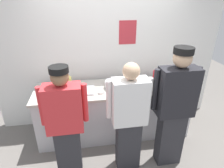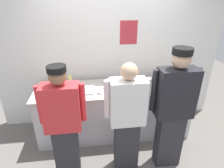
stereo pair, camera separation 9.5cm
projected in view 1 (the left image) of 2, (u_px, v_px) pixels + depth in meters
name	position (u px, v px, depth m)	size (l,w,h in m)	color
ground_plane	(118.00, 146.00, 3.16)	(9.00, 9.00, 0.00)	slate
wall_back	(109.00, 49.00, 3.36)	(4.05, 0.11, 2.82)	white
prep_counter	(114.00, 110.00, 3.32)	(2.58, 0.75, 0.90)	silver
chef_near_left	(65.00, 123.00, 2.35)	(0.58, 0.24, 1.59)	#2D2D33
chef_center	(129.00, 117.00, 2.48)	(0.59, 0.24, 1.59)	#2D2D33
chef_far_right	(174.00, 107.00, 2.51)	(0.63, 0.24, 1.75)	#2D2D33
plate_stack_front	(53.00, 95.00, 2.84)	(0.24, 0.24, 0.06)	white
plate_stack_rear	(159.00, 81.00, 3.29)	(0.21, 0.21, 0.06)	white
mixing_bowl_steel	(117.00, 84.00, 3.09)	(0.37, 0.37, 0.12)	#B7BABF
sheet_tray	(80.00, 91.00, 3.00)	(0.45, 0.32, 0.02)	#B7BABF
squeeze_bottle_primary	(70.00, 80.00, 3.19)	(0.06, 0.06, 0.18)	#E5E066
squeeze_bottle_secondary	(155.00, 74.00, 3.42)	(0.06, 0.06, 0.19)	red
ramekin_orange_sauce	(135.00, 82.00, 3.29)	(0.09, 0.09, 0.04)	white
ramekin_green_sauce	(143.00, 81.00, 3.29)	(0.10, 0.10, 0.04)	white
ramekin_red_sauce	(53.00, 86.00, 3.13)	(0.10, 0.10, 0.04)	white
ramekin_yellow_sauce	(101.00, 92.00, 2.93)	(0.10, 0.10, 0.04)	white
chefs_knife	(135.00, 90.00, 3.04)	(0.27, 0.03, 0.02)	#B7BABF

